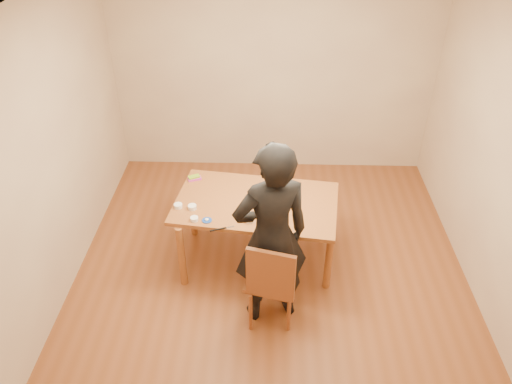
{
  "coord_description": "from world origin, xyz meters",
  "views": [
    {
      "loc": [
        -0.03,
        -3.65,
        3.64
      ],
      "look_at": [
        -0.16,
        0.27,
        0.9
      ],
      "focal_mm": 35.0,
      "sensor_mm": 36.0,
      "label": 1
    }
  ],
  "objects_px": {
    "dining_chair": "(270,280)",
    "person": "(271,237)",
    "cake_plate": "(280,196)",
    "cake": "(280,193)",
    "dining_table": "(256,203)"
  },
  "relations": [
    {
      "from": "dining_chair",
      "to": "person",
      "type": "relative_size",
      "value": 0.22
    },
    {
      "from": "cake_plate",
      "to": "cake",
      "type": "height_order",
      "value": "cake"
    },
    {
      "from": "dining_table",
      "to": "person",
      "type": "height_order",
      "value": "person"
    },
    {
      "from": "cake_plate",
      "to": "cake",
      "type": "bearing_deg",
      "value": 0.0
    },
    {
      "from": "cake",
      "to": "person",
      "type": "xyz_separation_m",
      "value": [
        -0.09,
        -0.82,
        0.11
      ]
    },
    {
      "from": "cake_plate",
      "to": "person",
      "type": "height_order",
      "value": "person"
    },
    {
      "from": "dining_table",
      "to": "cake",
      "type": "height_order",
      "value": "cake"
    },
    {
      "from": "dining_chair",
      "to": "dining_table",
      "type": "bearing_deg",
      "value": 115.34
    },
    {
      "from": "dining_chair",
      "to": "cake",
      "type": "xyz_separation_m",
      "value": [
        0.09,
        0.86,
        0.35
      ]
    },
    {
      "from": "cake_plate",
      "to": "person",
      "type": "distance_m",
      "value": 0.84
    },
    {
      "from": "dining_table",
      "to": "cake",
      "type": "bearing_deg",
      "value": 27.65
    },
    {
      "from": "cake",
      "to": "person",
      "type": "bearing_deg",
      "value": -96.06
    },
    {
      "from": "dining_table",
      "to": "dining_chair",
      "type": "relative_size",
      "value": 3.97
    },
    {
      "from": "dining_table",
      "to": "dining_chair",
      "type": "height_order",
      "value": "dining_table"
    },
    {
      "from": "person",
      "to": "dining_chair",
      "type": "bearing_deg",
      "value": 72.54
    }
  ]
}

